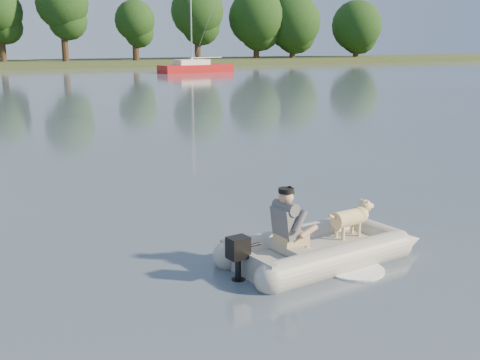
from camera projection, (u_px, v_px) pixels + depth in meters
name	position (u px, v px, depth m)	size (l,w,h in m)	color
water	(313.00, 269.00, 8.27)	(160.00, 160.00, 0.00)	slate
shore_bank	(28.00, 65.00, 63.99)	(160.00, 12.00, 0.70)	#47512D
treeline	(82.00, 16.00, 64.10)	(84.66, 7.35, 9.27)	#332316
dinghy	(322.00, 225.00, 8.56)	(4.16, 2.99, 1.21)	#9F9E99
man	(287.00, 220.00, 8.23)	(0.63, 0.54, 0.93)	#5A5A5E
dog	(348.00, 221.00, 8.92)	(0.81, 0.29, 0.54)	#D3B679
outboard_motor	(238.00, 261.00, 7.84)	(0.36, 0.25, 0.68)	black
sailboat	(195.00, 68.00, 54.25)	(7.11, 3.38, 9.41)	#A81315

